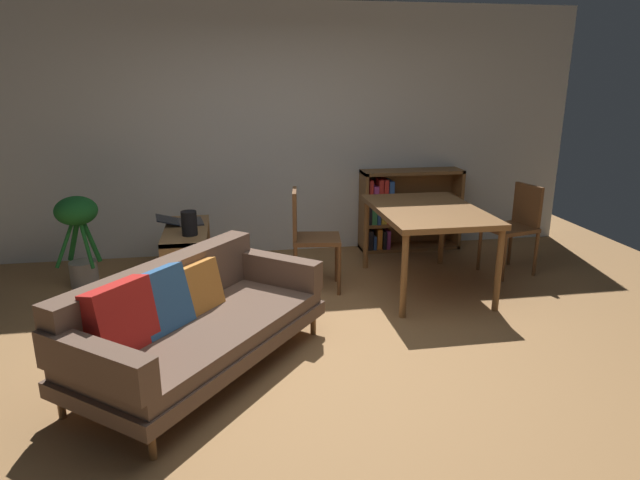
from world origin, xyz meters
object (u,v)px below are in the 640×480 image
at_px(media_console, 188,256).
at_px(dining_table, 428,216).
at_px(fabric_couch, 189,319).
at_px(desk_speaker, 189,223).
at_px(open_laptop, 182,221).
at_px(bookshelf, 402,210).
at_px(dining_chair_far, 308,234).
at_px(potted_floor_plant, 79,230).
at_px(dining_chair_near, 516,224).

distance_m(media_console, dining_table, 2.30).
relative_size(fabric_couch, desk_speaker, 8.94).
xyz_separation_m(open_laptop, bookshelf, (2.43, 0.60, -0.13)).
bearing_deg(media_console, bookshelf, 18.41).
height_order(desk_speaker, bookshelf, bookshelf).
height_order(dining_chair_far, bookshelf, dining_chair_far).
bearing_deg(potted_floor_plant, desk_speaker, -19.40).
distance_m(media_console, open_laptop, 0.36).
relative_size(dining_table, dining_chair_near, 1.51).
height_order(desk_speaker, dining_table, desk_speaker).
bearing_deg(desk_speaker, dining_chair_near, 0.78).
bearing_deg(potted_floor_plant, bookshelf, 11.25).
bearing_deg(open_laptop, dining_table, -16.14).
bearing_deg(dining_table, media_console, 168.31).
distance_m(open_laptop, bookshelf, 2.51).
bearing_deg(potted_floor_plant, fabric_couch, -58.26).
bearing_deg(desk_speaker, fabric_couch, -87.69).
bearing_deg(fabric_couch, dining_table, 29.52).
bearing_deg(dining_table, fabric_couch, -150.48).
bearing_deg(potted_floor_plant, media_console, -7.07).
bearing_deg(fabric_couch, desk_speaker, 92.31).
bearing_deg(desk_speaker, open_laptop, 102.35).
bearing_deg(dining_chair_near, potted_floor_plant, 175.65).
relative_size(dining_chair_near, dining_chair_far, 0.95).
relative_size(fabric_couch, open_laptop, 4.14).
bearing_deg(potted_floor_plant, open_laptop, 4.41).
distance_m(dining_chair_far, bookshelf, 1.68).
relative_size(open_laptop, bookshelf, 0.41).
bearing_deg(potted_floor_plant, dining_table, -10.28).
relative_size(open_laptop, dining_chair_far, 0.50).
distance_m(media_console, dining_chair_near, 3.27).
height_order(dining_chair_near, dining_chair_far, dining_chair_far).
distance_m(dining_chair_near, bookshelf, 1.32).
distance_m(potted_floor_plant, bookshelf, 3.44).
distance_m(fabric_couch, open_laptop, 1.87).
xyz_separation_m(dining_chair_near, bookshelf, (-0.87, 1.00, -0.06)).
bearing_deg(dining_chair_far, potted_floor_plant, 168.48).
bearing_deg(dining_chair_far, fabric_couch, -127.11).
bearing_deg(open_laptop, bookshelf, 13.84).
bearing_deg(open_laptop, dining_chair_near, -6.85).
relative_size(open_laptop, dining_chair_near, 0.53).
distance_m(open_laptop, potted_floor_plant, 0.95).
bearing_deg(dining_chair_near, bookshelf, 131.21).
xyz_separation_m(media_console, open_laptop, (-0.04, 0.20, 0.30)).
bearing_deg(fabric_couch, bookshelf, 47.06).
distance_m(dining_table, dining_chair_far, 1.11).
xyz_separation_m(desk_speaker, dining_chair_near, (3.21, 0.04, -0.16)).
relative_size(desk_speaker, dining_table, 0.16).
xyz_separation_m(fabric_couch, bookshelf, (2.28, 2.45, 0.09)).
bearing_deg(bookshelf, media_console, -161.59).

